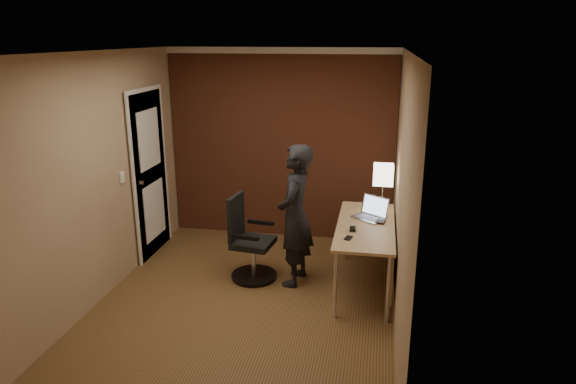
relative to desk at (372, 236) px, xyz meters
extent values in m
plane|color=brown|center=(-1.25, -0.58, -0.60)|extent=(4.00, 4.00, 0.00)
plane|color=white|center=(-1.25, -0.58, 1.90)|extent=(4.00, 4.00, 0.00)
plane|color=tan|center=(-1.25, 1.42, 0.65)|extent=(3.00, 0.00, 3.00)
plane|color=tan|center=(-1.25, -2.58, 0.65)|extent=(3.00, 0.00, 3.00)
plane|color=tan|center=(-2.75, -0.58, 0.65)|extent=(0.00, 4.00, 4.00)
plane|color=tan|center=(0.25, -0.58, 0.65)|extent=(0.00, 4.00, 4.00)
cube|color=brown|center=(-1.25, 1.39, 0.65)|extent=(2.98, 0.06, 2.50)
cube|color=silver|center=(-1.25, 1.38, 1.86)|extent=(3.00, 0.08, 0.08)
cube|color=silver|center=(-1.25, -2.54, 1.86)|extent=(3.00, 0.08, 0.08)
cube|color=silver|center=(-2.71, -0.58, 1.86)|extent=(0.08, 4.00, 0.08)
cube|color=silver|center=(0.21, -0.58, 1.86)|extent=(0.08, 4.00, 0.08)
cube|color=silver|center=(-2.73, 0.52, 0.40)|extent=(0.05, 0.82, 2.02)
cube|color=silver|center=(-2.71, 0.52, 0.40)|extent=(0.02, 0.92, 2.12)
cylinder|color=silver|center=(-2.68, 0.19, 0.40)|extent=(0.05, 0.05, 0.05)
cube|color=silver|center=(-2.74, -0.13, 0.55)|extent=(0.02, 0.08, 0.12)
cube|color=tan|center=(-0.07, 0.00, 0.11)|extent=(0.60, 1.50, 0.03)
cube|color=tan|center=(0.21, 0.00, -0.17)|extent=(0.02, 1.38, 0.54)
cylinder|color=silver|center=(-0.32, -0.69, -0.25)|extent=(0.04, 0.04, 0.70)
cylinder|color=silver|center=(-0.32, 0.69, -0.25)|extent=(0.04, 0.04, 0.70)
cylinder|color=silver|center=(0.18, -0.69, -0.25)|extent=(0.04, 0.04, 0.70)
cylinder|color=silver|center=(0.18, 0.69, -0.25)|extent=(0.04, 0.04, 0.70)
cube|color=silver|center=(0.08, 0.48, 0.14)|extent=(0.11, 0.11, 0.01)
cylinder|color=silver|center=(0.08, 0.48, 0.29)|extent=(0.01, 0.01, 0.30)
cube|color=white|center=(0.08, 0.48, 0.55)|extent=(0.22, 0.22, 0.22)
cube|color=silver|center=(-0.05, 0.18, 0.14)|extent=(0.40, 0.38, 0.01)
cube|color=silver|center=(0.01, 0.27, 0.25)|extent=(0.31, 0.23, 0.22)
cube|color=#B2CCF2|center=(0.01, 0.26, 0.25)|extent=(0.27, 0.21, 0.19)
cube|color=gray|center=(-0.05, 0.17, 0.14)|extent=(0.30, 0.26, 0.00)
cube|color=black|center=(-0.20, -0.20, 0.14)|extent=(0.06, 0.10, 0.03)
cube|color=black|center=(-0.23, -0.43, 0.13)|extent=(0.09, 0.13, 0.01)
cube|color=black|center=(0.08, 0.08, 0.14)|extent=(0.11, 0.12, 0.02)
cylinder|color=black|center=(-1.30, 0.00, -0.57)|extent=(0.51, 0.51, 0.03)
cylinder|color=silver|center=(-1.30, 0.00, -0.37)|extent=(0.05, 0.05, 0.38)
cube|color=black|center=(-1.30, 0.00, -0.17)|extent=(0.47, 0.47, 0.06)
cube|color=black|center=(-1.50, 0.02, 0.11)|extent=(0.09, 0.39, 0.50)
cube|color=black|center=(-1.27, 0.23, -0.02)|extent=(0.31, 0.09, 0.04)
cube|color=black|center=(-1.33, -0.24, -0.02)|extent=(0.31, 0.09, 0.04)
imported|color=black|center=(-0.83, 0.00, 0.18)|extent=(0.44, 0.61, 1.56)
camera|label=1|loc=(0.02, -5.14, 2.04)|focal=32.00mm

